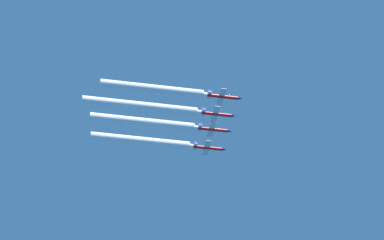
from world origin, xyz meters
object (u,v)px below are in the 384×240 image
jet_far_left (209,148)px  jet_inner_right (224,97)px  jet_center (218,114)px  jet_inner_left (214,129)px

jet_far_left → jet_inner_right: jet_inner_right is taller
jet_inner_right → jet_center: bearing=-178.1°
jet_inner_left → jet_far_left: bearing=179.6°
jet_inner_left → jet_center: bearing=-2.2°
jet_inner_left → jet_inner_right: jet_inner_left is taller
jet_far_left → jet_inner_right: size_ratio=1.00×
jet_far_left → jet_inner_left: bearing=-0.4°
jet_center → jet_inner_right: 8.88m
jet_center → jet_inner_right: size_ratio=1.00×
jet_far_left → jet_inner_right: bearing=-0.2°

